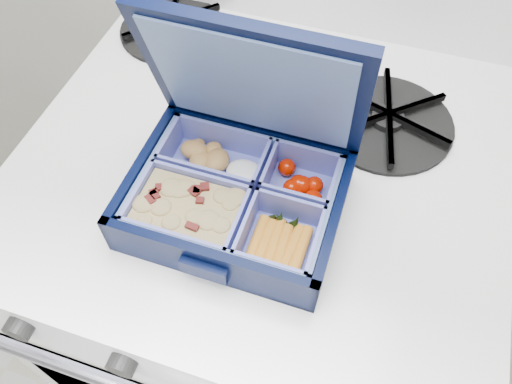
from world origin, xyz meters
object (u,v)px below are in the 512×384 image
(stove, at_px, (265,288))
(burner_grate, at_px, (388,117))
(fork, at_px, (301,125))
(bento_box, at_px, (236,198))

(stove, distance_m, burner_grate, 0.48)
(stove, relative_size, burner_grate, 5.19)
(stove, bearing_deg, fork, 47.98)
(bento_box, relative_size, fork, 1.17)
(burner_grate, height_order, fork, burner_grate)
(stove, xyz_separation_m, bento_box, (-0.00, -0.11, 0.47))
(stove, distance_m, bento_box, 0.48)
(stove, bearing_deg, bento_box, -91.82)
(fork, bearing_deg, stove, -120.94)
(burner_grate, bearing_deg, fork, -159.91)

